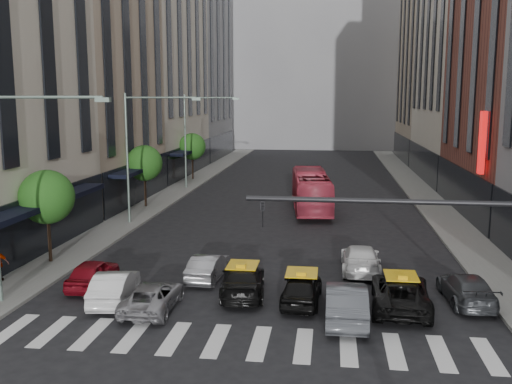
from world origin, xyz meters
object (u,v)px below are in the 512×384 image
(taxi_left, at_px, (243,280))
(car_red, at_px, (93,273))
(streetlamp_near, at_px, (13,169))
(streetlamp_mid, at_px, (140,141))
(bus, at_px, (311,190))
(car_white_front, at_px, (114,286))
(taxi_center, at_px, (302,288))
(streetlamp_far, at_px, (195,129))

(taxi_left, bearing_deg, car_red, -7.91)
(car_red, bearing_deg, streetlamp_near, 50.48)
(streetlamp_mid, height_order, bus, streetlamp_mid)
(car_white_front, xyz_separation_m, taxi_center, (8.12, 0.85, -0.00))
(streetlamp_far, bearing_deg, bus, -38.05)
(car_red, distance_m, taxi_left, 7.20)
(car_red, distance_m, taxi_center, 9.93)
(streetlamp_near, xyz_separation_m, car_red, (2.06, 2.71, -5.24))
(streetlamp_mid, distance_m, taxi_center, 19.30)
(bus, bearing_deg, streetlamp_far, -43.64)
(streetlamp_near, bearing_deg, bus, 63.22)
(car_red, relative_size, bus, 0.35)
(streetlamp_mid, xyz_separation_m, taxi_left, (9.25, -13.49, -5.21))
(taxi_center, height_order, bus, bus)
(taxi_left, xyz_separation_m, bus, (2.32, 20.42, 0.87))
(streetlamp_far, xyz_separation_m, taxi_left, (9.25, -29.49, -5.21))
(streetlamp_near, distance_m, streetlamp_far, 32.00)
(taxi_center, xyz_separation_m, bus, (-0.37, 21.17, 0.87))
(car_red, bearing_deg, streetlamp_mid, -83.42)
(taxi_left, bearing_deg, car_white_front, 9.98)
(streetlamp_mid, height_order, taxi_left, streetlamp_mid)
(streetlamp_far, xyz_separation_m, taxi_center, (11.94, -30.23, -5.22))
(car_red, xyz_separation_m, bus, (9.52, 20.23, 0.90))
(taxi_center, relative_size, bus, 0.36)
(streetlamp_near, height_order, car_white_front, streetlamp_near)
(streetlamp_near, distance_m, car_red, 6.25)
(car_white_front, distance_m, bus, 23.36)
(streetlamp_near, xyz_separation_m, taxi_left, (9.25, 2.51, -5.21))
(streetlamp_far, bearing_deg, car_red, -85.98)
(streetlamp_near, xyz_separation_m, car_white_front, (3.82, 0.92, -5.22))
(car_red, xyz_separation_m, taxi_left, (7.19, -0.19, 0.03))
(bus, bearing_deg, streetlamp_mid, 25.35)
(car_white_front, bearing_deg, streetlamp_far, -90.97)
(car_red, xyz_separation_m, taxi_center, (9.88, -0.94, 0.02))
(streetlamp_mid, relative_size, bus, 0.80)
(taxi_left, bearing_deg, streetlamp_mid, -61.93)
(streetlamp_mid, relative_size, taxi_left, 1.89)
(streetlamp_far, height_order, car_white_front, streetlamp_far)
(taxi_left, distance_m, taxi_center, 2.79)
(streetlamp_near, distance_m, taxi_left, 10.91)
(streetlamp_far, relative_size, bus, 0.80)
(streetlamp_mid, bearing_deg, car_white_front, -75.79)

